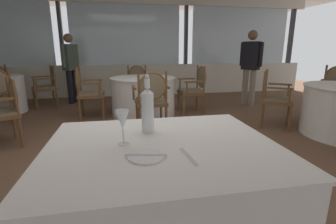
{
  "coord_description": "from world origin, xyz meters",
  "views": [
    {
      "loc": [
        -0.18,
        -2.78,
        1.26
      ],
      "look_at": [
        0.12,
        -1.17,
        0.84
      ],
      "focal_mm": 26.19,
      "sensor_mm": 36.0,
      "label": 1
    }
  ],
  "objects_px": {
    "wine_glass": "(123,120)",
    "dining_chair_0_0": "(138,81)",
    "dining_chair_1_1": "(48,83)",
    "dining_chair_0_2": "(152,97)",
    "dining_chair_0_3": "(195,86)",
    "dining_chair_2_1": "(3,107)",
    "water_bottle": "(148,109)",
    "dining_chair_0_1": "(86,89)",
    "diner_person_0": "(71,65)",
    "dining_chair_3_3": "(272,94)",
    "side_plate": "(146,156)",
    "diner_person_1": "(251,64)"
  },
  "relations": [
    {
      "from": "wine_glass",
      "to": "dining_chair_0_0",
      "type": "distance_m",
      "value": 4.42
    },
    {
      "from": "dining_chair_1_1",
      "to": "dining_chair_0_2",
      "type": "bearing_deg",
      "value": 109.7
    },
    {
      "from": "dining_chair_0_3",
      "to": "dining_chair_0_2",
      "type": "bearing_deg",
      "value": 44.87
    },
    {
      "from": "dining_chair_1_1",
      "to": "dining_chair_2_1",
      "type": "xyz_separation_m",
      "value": [
        0.07,
        -2.34,
        -0.0
      ]
    },
    {
      "from": "water_bottle",
      "to": "dining_chair_0_1",
      "type": "distance_m",
      "value": 3.24
    },
    {
      "from": "dining_chair_2_1",
      "to": "diner_person_0",
      "type": "xyz_separation_m",
      "value": [
        0.38,
        2.7,
        0.38
      ]
    },
    {
      "from": "water_bottle",
      "to": "wine_glass",
      "type": "relative_size",
      "value": 1.87
    },
    {
      "from": "dining_chair_0_1",
      "to": "wine_glass",
      "type": "bearing_deg",
      "value": -80.93
    },
    {
      "from": "water_bottle",
      "to": "dining_chair_0_0",
      "type": "height_order",
      "value": "water_bottle"
    },
    {
      "from": "dining_chair_0_0",
      "to": "dining_chair_0_1",
      "type": "relative_size",
      "value": 0.94
    },
    {
      "from": "diner_person_0",
      "to": "dining_chair_1_1",
      "type": "bearing_deg",
      "value": -112.09
    },
    {
      "from": "diner_person_0",
      "to": "dining_chair_3_3",
      "type": "bearing_deg",
      "value": -7.57
    },
    {
      "from": "side_plate",
      "to": "dining_chair_1_1",
      "type": "relative_size",
      "value": 0.2
    },
    {
      "from": "dining_chair_2_1",
      "to": "side_plate",
      "type": "bearing_deg",
      "value": 93.7
    },
    {
      "from": "dining_chair_3_3",
      "to": "diner_person_0",
      "type": "xyz_separation_m",
      "value": [
        -3.55,
        2.6,
        0.36
      ]
    },
    {
      "from": "dining_chair_0_3",
      "to": "diner_person_1",
      "type": "bearing_deg",
      "value": -164.3
    },
    {
      "from": "side_plate",
      "to": "dining_chair_0_2",
      "type": "height_order",
      "value": "dining_chair_0_2"
    },
    {
      "from": "wine_glass",
      "to": "dining_chair_2_1",
      "type": "distance_m",
      "value": 2.65
    },
    {
      "from": "dining_chair_3_3",
      "to": "dining_chair_2_1",
      "type": "bearing_deg",
      "value": -144.28
    },
    {
      "from": "dining_chair_0_0",
      "to": "dining_chair_1_1",
      "type": "xyz_separation_m",
      "value": [
        -1.96,
        0.08,
        -0.0
      ]
    },
    {
      "from": "dining_chair_1_1",
      "to": "diner_person_0",
      "type": "height_order",
      "value": "diner_person_0"
    },
    {
      "from": "wine_glass",
      "to": "dining_chair_0_1",
      "type": "distance_m",
      "value": 3.39
    },
    {
      "from": "dining_chair_0_3",
      "to": "dining_chair_2_1",
      "type": "bearing_deg",
      "value": 20.88
    },
    {
      "from": "dining_chair_0_0",
      "to": "dining_chair_1_1",
      "type": "height_order",
      "value": "dining_chair_1_1"
    },
    {
      "from": "dining_chair_3_3",
      "to": "diner_person_1",
      "type": "bearing_deg",
      "value": 108.13
    },
    {
      "from": "water_bottle",
      "to": "diner_person_1",
      "type": "height_order",
      "value": "diner_person_1"
    },
    {
      "from": "dining_chair_0_0",
      "to": "dining_chair_0_3",
      "type": "distance_m",
      "value": 1.48
    },
    {
      "from": "dining_chair_1_1",
      "to": "dining_chair_0_0",
      "type": "bearing_deg",
      "value": 154.08
    },
    {
      "from": "dining_chair_0_2",
      "to": "water_bottle",
      "type": "bearing_deg",
      "value": 170.58
    },
    {
      "from": "dining_chair_0_3",
      "to": "dining_chair_3_3",
      "type": "relative_size",
      "value": 1.01
    },
    {
      "from": "wine_glass",
      "to": "dining_chair_2_1",
      "type": "xyz_separation_m",
      "value": [
        -1.52,
        2.14,
        -0.35
      ]
    },
    {
      "from": "wine_glass",
      "to": "dining_chair_2_1",
      "type": "bearing_deg",
      "value": 125.48
    },
    {
      "from": "wine_glass",
      "to": "diner_person_0",
      "type": "relative_size",
      "value": 0.12
    },
    {
      "from": "water_bottle",
      "to": "wine_glass",
      "type": "height_order",
      "value": "water_bottle"
    },
    {
      "from": "dining_chair_0_0",
      "to": "dining_chair_2_1",
      "type": "bearing_deg",
      "value": -41.94
    },
    {
      "from": "diner_person_0",
      "to": "diner_person_1",
      "type": "relative_size",
      "value": 0.97
    },
    {
      "from": "water_bottle",
      "to": "diner_person_0",
      "type": "xyz_separation_m",
      "value": [
        -1.3,
        4.64,
        0.02
      ]
    },
    {
      "from": "side_plate",
      "to": "dining_chair_1_1",
      "type": "bearing_deg",
      "value": 109.98
    },
    {
      "from": "dining_chair_0_3",
      "to": "diner_person_1",
      "type": "xyz_separation_m",
      "value": [
        1.41,
        0.45,
        0.4
      ]
    },
    {
      "from": "dining_chair_0_2",
      "to": "diner_person_0",
      "type": "relative_size",
      "value": 0.59
    },
    {
      "from": "wine_glass",
      "to": "diner_person_1",
      "type": "xyz_separation_m",
      "value": [
        2.87,
        3.83,
        0.07
      ]
    },
    {
      "from": "wine_glass",
      "to": "dining_chair_0_2",
      "type": "height_order",
      "value": "dining_chair_0_2"
    },
    {
      "from": "dining_chair_2_1",
      "to": "dining_chair_3_3",
      "type": "distance_m",
      "value": 3.93
    },
    {
      "from": "wine_glass",
      "to": "dining_chair_1_1",
      "type": "height_order",
      "value": "wine_glass"
    },
    {
      "from": "dining_chair_0_0",
      "to": "dining_chair_0_1",
      "type": "distance_m",
      "value": 1.47
    },
    {
      "from": "water_bottle",
      "to": "dining_chair_0_3",
      "type": "distance_m",
      "value": 3.46
    },
    {
      "from": "dining_chair_3_3",
      "to": "side_plate",
      "type": "bearing_deg",
      "value": -99.16
    },
    {
      "from": "dining_chair_0_2",
      "to": "diner_person_1",
      "type": "relative_size",
      "value": 0.57
    },
    {
      "from": "water_bottle",
      "to": "dining_chair_0_0",
      "type": "relative_size",
      "value": 0.41
    },
    {
      "from": "dining_chair_0_0",
      "to": "diner_person_1",
      "type": "bearing_deg",
      "value": 75.56
    }
  ]
}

